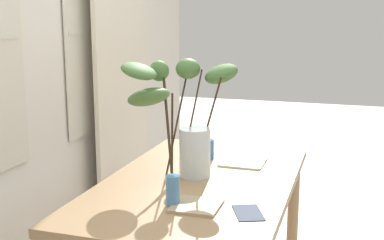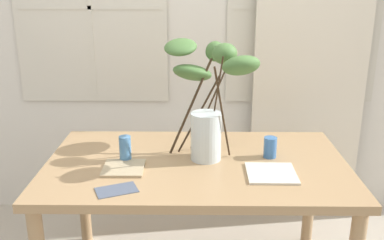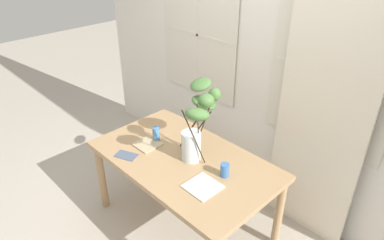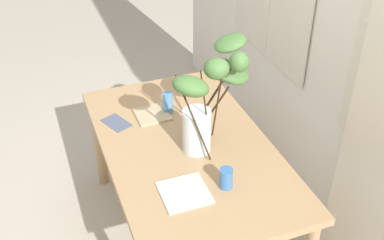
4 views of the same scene
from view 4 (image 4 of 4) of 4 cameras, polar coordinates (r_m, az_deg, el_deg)
The scene contains 8 objects.
ground at distance 3.25m, azimuth -0.50°, elevation -13.53°, with size 14.00×14.00×0.00m, color #B7AD9E.
dining_table at distance 2.80m, azimuth -0.57°, elevation -4.46°, with size 1.56×0.92×0.75m.
vase_with_branches at distance 2.54m, azimuth 2.14°, elevation 2.84°, with size 0.55×0.59×0.62m.
drinking_glass_blue_left at distance 2.99m, azimuth -2.87°, elevation 2.09°, with size 0.06×0.06×0.14m, color #4C84BC.
drinking_glass_blue_right at distance 2.45m, azimuth 4.04°, elevation -6.87°, with size 0.07×0.07×0.11m, color #386BAD.
plate_square_left at distance 3.00m, azimuth -4.74°, elevation 0.66°, with size 0.20×0.20×0.01m, color tan.
plate_square_right at distance 2.44m, azimuth -0.91°, elevation -8.58°, with size 0.24×0.24×0.01m, color silver.
napkin_folded at distance 2.96m, azimuth -8.93°, elevation -0.32°, with size 0.18×0.11×0.00m, color #4C566B.
Camera 4 is at (2.04, -0.74, 2.42)m, focal length 45.10 mm.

